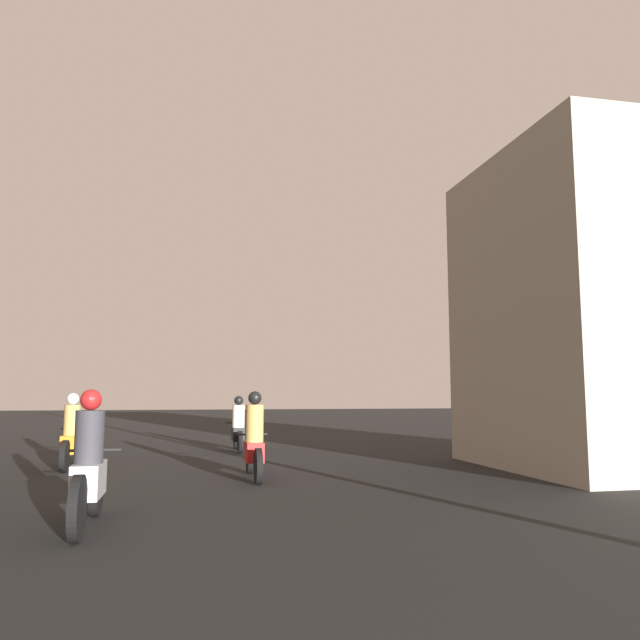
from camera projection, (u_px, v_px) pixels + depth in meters
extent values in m
cylinder|color=black|center=(97.00, 488.00, 7.75)|extent=(0.10, 0.68, 0.68)
cylinder|color=black|center=(77.00, 508.00, 6.39)|extent=(0.10, 0.68, 0.68)
cube|color=#ADADB2|center=(89.00, 480.00, 7.09)|extent=(0.30, 0.79, 0.38)
cylinder|color=black|center=(95.00, 450.00, 7.57)|extent=(0.60, 0.04, 0.04)
cylinder|color=#2D2D33|center=(89.00, 437.00, 7.07)|extent=(0.32, 0.32, 0.59)
sphere|color=#A51919|center=(91.00, 400.00, 7.12)|extent=(0.24, 0.24, 0.24)
cylinder|color=black|center=(250.00, 457.00, 11.87)|extent=(0.10, 0.60, 0.60)
cylinder|color=black|center=(258.00, 466.00, 10.42)|extent=(0.10, 0.60, 0.60)
cube|color=red|center=(254.00, 452.00, 11.16)|extent=(0.30, 0.74, 0.35)
cylinder|color=black|center=(251.00, 434.00, 11.67)|extent=(0.60, 0.04, 0.04)
cylinder|color=#B28E47|center=(255.00, 423.00, 11.15)|extent=(0.32, 0.32, 0.66)
sphere|color=black|center=(255.00, 398.00, 11.20)|extent=(0.24, 0.24, 0.24)
cylinder|color=black|center=(77.00, 450.00, 13.39)|extent=(0.10, 0.61, 0.61)
cylinder|color=black|center=(65.00, 456.00, 12.02)|extent=(0.10, 0.61, 0.61)
cube|color=orange|center=(72.00, 444.00, 12.72)|extent=(0.30, 0.95, 0.36)
cylinder|color=black|center=(76.00, 429.00, 13.20)|extent=(0.60, 0.04, 0.04)
cylinder|color=#B28E47|center=(72.00, 420.00, 12.69)|extent=(0.32, 0.32, 0.61)
sphere|color=silver|center=(73.00, 399.00, 12.74)|extent=(0.24, 0.24, 0.24)
cylinder|color=black|center=(236.00, 438.00, 17.11)|extent=(0.10, 0.56, 0.56)
cylinder|color=black|center=(240.00, 442.00, 15.75)|extent=(0.10, 0.56, 0.56)
cube|color=black|center=(238.00, 434.00, 16.45)|extent=(0.30, 0.79, 0.34)
cylinder|color=black|center=(237.00, 423.00, 16.92)|extent=(0.60, 0.04, 0.04)
cylinder|color=silver|center=(238.00, 416.00, 16.43)|extent=(0.32, 0.32, 0.58)
sphere|color=black|center=(239.00, 400.00, 16.47)|extent=(0.24, 0.24, 0.24)
cube|color=gray|center=(596.00, 311.00, 12.95)|extent=(4.29, 5.15, 6.44)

